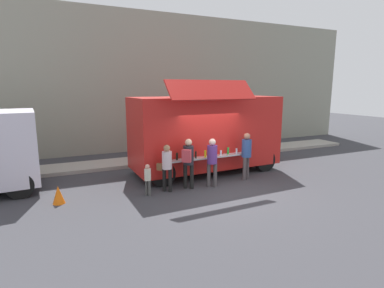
{
  "coord_description": "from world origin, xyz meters",
  "views": [
    {
      "loc": [
        -5.14,
        -8.81,
        3.45
      ],
      "look_at": [
        -0.38,
        1.68,
        1.3
      ],
      "focal_mm": 28.35,
      "sensor_mm": 36.0,
      "label": 1
    }
  ],
  "objects_px": {
    "customer_mid_with_backpack": "(188,159)",
    "child_near_queue": "(148,177)",
    "customer_front_ordering": "(212,158)",
    "customer_extra_browsing": "(246,152)",
    "traffic_cone_orange": "(58,195)",
    "trash_bin": "(259,143)",
    "customer_rear_waiting": "(167,164)",
    "food_truck_main": "(206,132)"
  },
  "relations": [
    {
      "from": "customer_mid_with_backpack",
      "to": "child_near_queue",
      "type": "height_order",
      "value": "customer_mid_with_backpack"
    },
    {
      "from": "customer_front_ordering",
      "to": "child_near_queue",
      "type": "height_order",
      "value": "customer_front_ordering"
    },
    {
      "from": "customer_front_ordering",
      "to": "customer_extra_browsing",
      "type": "xyz_separation_m",
      "value": [
        1.59,
        0.23,
        0.04
      ]
    },
    {
      "from": "traffic_cone_orange",
      "to": "customer_front_ordering",
      "type": "height_order",
      "value": "customer_front_ordering"
    },
    {
      "from": "trash_bin",
      "to": "child_near_queue",
      "type": "bearing_deg",
      "value": -151.27
    },
    {
      "from": "trash_bin",
      "to": "customer_front_ordering",
      "type": "distance_m",
      "value": 6.6
    },
    {
      "from": "child_near_queue",
      "to": "traffic_cone_orange",
      "type": "bearing_deg",
      "value": 139.93
    },
    {
      "from": "customer_rear_waiting",
      "to": "customer_extra_browsing",
      "type": "bearing_deg",
      "value": -47.31
    },
    {
      "from": "customer_extra_browsing",
      "to": "customer_rear_waiting",
      "type": "bearing_deg",
      "value": 60.71
    },
    {
      "from": "child_near_queue",
      "to": "customer_front_ordering",
      "type": "bearing_deg",
      "value": -32.09
    },
    {
      "from": "trash_bin",
      "to": "food_truck_main",
      "type": "bearing_deg",
      "value": -152.38
    },
    {
      "from": "customer_extra_browsing",
      "to": "customer_front_ordering",
      "type": "bearing_deg",
      "value": 68.24
    },
    {
      "from": "customer_extra_browsing",
      "to": "food_truck_main",
      "type": "bearing_deg",
      "value": -0.33
    },
    {
      "from": "traffic_cone_orange",
      "to": "child_near_queue",
      "type": "bearing_deg",
      "value": -9.42
    },
    {
      "from": "customer_mid_with_backpack",
      "to": "customer_extra_browsing",
      "type": "xyz_separation_m",
      "value": [
        2.44,
        0.1,
        -0.0
      ]
    },
    {
      "from": "customer_extra_browsing",
      "to": "child_near_queue",
      "type": "xyz_separation_m",
      "value": [
        -3.89,
        -0.17,
        -0.45
      ]
    },
    {
      "from": "traffic_cone_orange",
      "to": "trash_bin",
      "type": "xyz_separation_m",
      "value": [
        10.08,
        3.63,
        0.22
      ]
    },
    {
      "from": "customer_extra_browsing",
      "to": "customer_mid_with_backpack",
      "type": "bearing_deg",
      "value": 62.18
    },
    {
      "from": "customer_mid_with_backpack",
      "to": "customer_extra_browsing",
      "type": "distance_m",
      "value": 2.44
    },
    {
      "from": "customer_front_ordering",
      "to": "customer_extra_browsing",
      "type": "height_order",
      "value": "customer_extra_browsing"
    },
    {
      "from": "food_truck_main",
      "to": "customer_mid_with_backpack",
      "type": "height_order",
      "value": "food_truck_main"
    },
    {
      "from": "traffic_cone_orange",
      "to": "customer_mid_with_backpack",
      "type": "distance_m",
      "value": 4.2
    },
    {
      "from": "customer_front_ordering",
      "to": "customer_extra_browsing",
      "type": "bearing_deg",
      "value": -49.35
    },
    {
      "from": "customer_extra_browsing",
      "to": "trash_bin",
      "type": "bearing_deg",
      "value": -72.31
    },
    {
      "from": "traffic_cone_orange",
      "to": "customer_rear_waiting",
      "type": "height_order",
      "value": "customer_rear_waiting"
    },
    {
      "from": "food_truck_main",
      "to": "customer_extra_browsing",
      "type": "height_order",
      "value": "food_truck_main"
    },
    {
      "from": "traffic_cone_orange",
      "to": "customer_mid_with_backpack",
      "type": "relative_size",
      "value": 0.31
    },
    {
      "from": "food_truck_main",
      "to": "customer_front_ordering",
      "type": "xyz_separation_m",
      "value": [
        -0.68,
        -1.81,
        -0.65
      ]
    },
    {
      "from": "food_truck_main",
      "to": "customer_rear_waiting",
      "type": "bearing_deg",
      "value": -146.46
    },
    {
      "from": "traffic_cone_orange",
      "to": "customer_front_ordering",
      "type": "xyz_separation_m",
      "value": [
        4.96,
        -0.5,
        0.75
      ]
    },
    {
      "from": "customer_front_ordering",
      "to": "customer_rear_waiting",
      "type": "distance_m",
      "value": 1.63
    },
    {
      "from": "customer_mid_with_backpack",
      "to": "customer_rear_waiting",
      "type": "bearing_deg",
      "value": 123.53
    },
    {
      "from": "trash_bin",
      "to": "traffic_cone_orange",
      "type": "bearing_deg",
      "value": -160.19
    },
    {
      "from": "food_truck_main",
      "to": "customer_front_ordering",
      "type": "distance_m",
      "value": 2.04
    },
    {
      "from": "trash_bin",
      "to": "customer_front_ordering",
      "type": "relative_size",
      "value": 0.57
    },
    {
      "from": "food_truck_main",
      "to": "child_near_queue",
      "type": "height_order",
      "value": "food_truck_main"
    },
    {
      "from": "customer_rear_waiting",
      "to": "child_near_queue",
      "type": "xyz_separation_m",
      "value": [
        -0.69,
        -0.13,
        -0.33
      ]
    },
    {
      "from": "trash_bin",
      "to": "customer_extra_browsing",
      "type": "xyz_separation_m",
      "value": [
        -3.53,
        -3.9,
        0.57
      ]
    },
    {
      "from": "food_truck_main",
      "to": "child_near_queue",
      "type": "xyz_separation_m",
      "value": [
        -2.99,
        -1.75,
        -1.06
      ]
    },
    {
      "from": "trash_bin",
      "to": "customer_extra_browsing",
      "type": "bearing_deg",
      "value": -132.2
    },
    {
      "from": "child_near_queue",
      "to": "customer_extra_browsing",
      "type": "bearing_deg",
      "value": -28.08
    },
    {
      "from": "customer_mid_with_backpack",
      "to": "trash_bin",
      "type": "bearing_deg",
      "value": -18.83
    }
  ]
}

